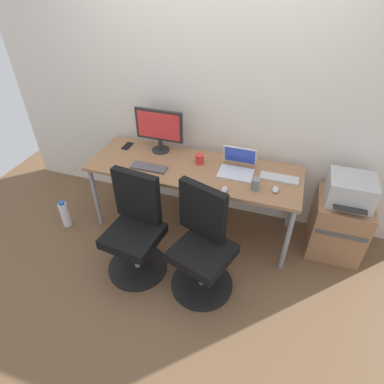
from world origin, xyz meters
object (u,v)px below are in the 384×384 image
at_px(open_laptop, 237,166).
at_px(coffee_mug, 200,159).
at_px(desktop_monitor, 159,128).
at_px(side_cabinet, 338,225).
at_px(office_chair_left, 136,230).
at_px(office_chair_right, 202,246).
at_px(printer, 351,190).
at_px(water_bottle_on_floor, 65,214).

xyz_separation_m(open_laptop, coffee_mug, (-0.37, 0.02, -0.01)).
bearing_deg(desktop_monitor, side_cabinet, -2.69).
bearing_deg(office_chair_left, office_chair_right, -0.28).
relative_size(printer, open_laptop, 1.29).
height_order(desktop_monitor, open_laptop, desktop_monitor).
bearing_deg(open_laptop, office_chair_left, -134.84).
distance_m(office_chair_left, side_cabinet, 1.87).
relative_size(office_chair_left, water_bottle_on_floor, 3.03).
distance_m(office_chair_left, office_chair_right, 0.60).
distance_m(side_cabinet, desktop_monitor, 1.93).
distance_m(office_chair_right, water_bottle_on_floor, 1.61).
xyz_separation_m(side_cabinet, desktop_monitor, (-1.80, 0.08, 0.69)).
distance_m(office_chair_right, open_laptop, 0.81).
xyz_separation_m(side_cabinet, water_bottle_on_floor, (-2.67, -0.53, -0.15)).
distance_m(office_chair_right, printer, 1.37).
bearing_deg(printer, office_chair_right, -145.07).
relative_size(office_chair_left, office_chair_right, 1.00).
xyz_separation_m(office_chair_left, coffee_mug, (0.35, 0.74, 0.35)).
bearing_deg(side_cabinet, coffee_mug, -179.07).
bearing_deg(printer, desktop_monitor, 177.28).
bearing_deg(open_laptop, desktop_monitor, 170.81).
xyz_separation_m(side_cabinet, coffee_mug, (-1.35, -0.02, 0.48)).
bearing_deg(side_cabinet, printer, -90.00).
distance_m(water_bottle_on_floor, open_laptop, 1.86).
xyz_separation_m(desktop_monitor, open_laptop, (0.81, -0.13, -0.20)).
height_order(side_cabinet, water_bottle_on_floor, side_cabinet).
bearing_deg(desktop_monitor, office_chair_right, -50.53).
bearing_deg(water_bottle_on_floor, printer, 11.21).
distance_m(side_cabinet, water_bottle_on_floor, 2.72).
bearing_deg(desktop_monitor, coffee_mug, -13.43).
distance_m(desktop_monitor, coffee_mug, 0.50).
bearing_deg(side_cabinet, water_bottle_on_floor, -168.77).
relative_size(side_cabinet, printer, 1.47).
xyz_separation_m(water_bottle_on_floor, open_laptop, (1.68, 0.48, 0.64)).
height_order(desktop_monitor, coffee_mug, desktop_monitor).
bearing_deg(water_bottle_on_floor, open_laptop, 16.04).
relative_size(office_chair_right, water_bottle_on_floor, 3.03).
relative_size(side_cabinet, desktop_monitor, 1.22).
height_order(office_chair_right, desktop_monitor, desktop_monitor).
relative_size(office_chair_right, printer, 2.35).
xyz_separation_m(office_chair_left, open_laptop, (0.71, 0.72, 0.36)).
height_order(office_chair_left, side_cabinet, office_chair_left).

